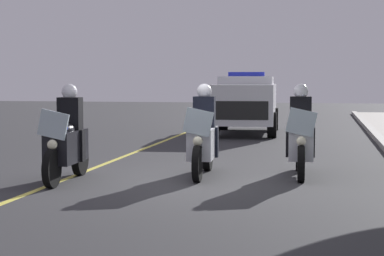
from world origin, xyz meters
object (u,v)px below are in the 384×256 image
at_px(police_motorcycle_lead_left, 67,142).
at_px(police_suv, 246,102).
at_px(police_motorcycle_lead_right, 203,139).
at_px(police_motorcycle_trailing, 300,139).

height_order(police_motorcycle_lead_left, police_suv, police_suv).
bearing_deg(police_motorcycle_lead_right, police_motorcycle_trailing, 101.04).
distance_m(police_motorcycle_lead_left, police_motorcycle_lead_right, 2.50).
height_order(police_motorcycle_lead_right, police_suv, police_suv).
xyz_separation_m(police_motorcycle_lead_right, police_motorcycle_trailing, (-0.35, 1.78, 0.00)).
bearing_deg(police_suv, police_motorcycle_lead_left, -9.98).
relative_size(police_motorcycle_trailing, police_suv, 0.43).
bearing_deg(police_motorcycle_lead_right, police_motorcycle_lead_left, -64.03).
xyz_separation_m(police_motorcycle_lead_left, police_suv, (-10.95, 1.93, 0.37)).
relative_size(police_motorcycle_lead_left, police_motorcycle_lead_right, 1.00).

